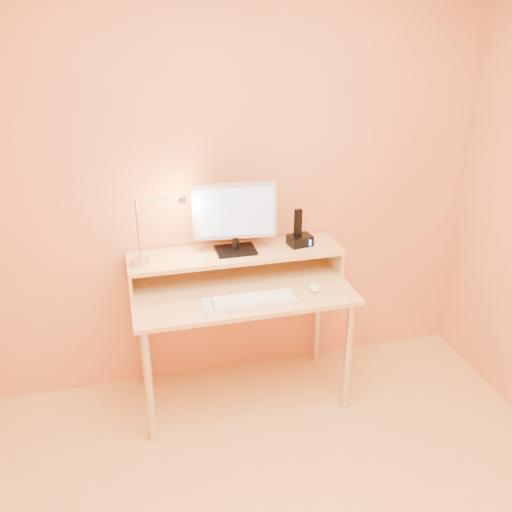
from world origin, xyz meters
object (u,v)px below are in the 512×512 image
object	(u,v)px
lamp_base	(141,261)
phone_dock	(300,240)
keyboard	(254,301)
mouse	(314,287)
monitor_panel	(235,211)
remote_control	(207,307)

from	to	relation	value
lamp_base	phone_dock	xyz separation A→B (m)	(0.90, 0.03, 0.02)
keyboard	mouse	size ratio (longest dim) A/B	4.38
monitor_panel	mouse	xyz separation A→B (m)	(0.38, -0.27, -0.38)
lamp_base	keyboard	bearing A→B (deg)	-27.63
mouse	keyboard	bearing A→B (deg)	-162.35
keyboard	mouse	world-z (taller)	mouse
mouse	lamp_base	bearing A→B (deg)	173.97
lamp_base	keyboard	xyz separation A→B (m)	(0.55, -0.29, -0.16)
monitor_panel	keyboard	distance (m)	0.51
phone_dock	keyboard	size ratio (longest dim) A/B	0.30
lamp_base	mouse	size ratio (longest dim) A/B	1.00
keyboard	remote_control	bearing A→B (deg)	179.92
keyboard	phone_dock	bearing A→B (deg)	43.21
monitor_panel	keyboard	bearing A→B (deg)	-79.57
monitor_panel	remote_control	bearing A→B (deg)	-118.50
monitor_panel	remote_control	size ratio (longest dim) A/B	2.75
lamp_base	monitor_panel	bearing A→B (deg)	4.35
phone_dock	remote_control	world-z (taller)	phone_dock
monitor_panel	lamp_base	size ratio (longest dim) A/B	4.60
phone_dock	keyboard	xyz separation A→B (m)	(-0.35, -0.32, -0.18)
phone_dock	remote_control	bearing A→B (deg)	-161.61
mouse	remote_control	size ratio (longest dim) A/B	0.60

